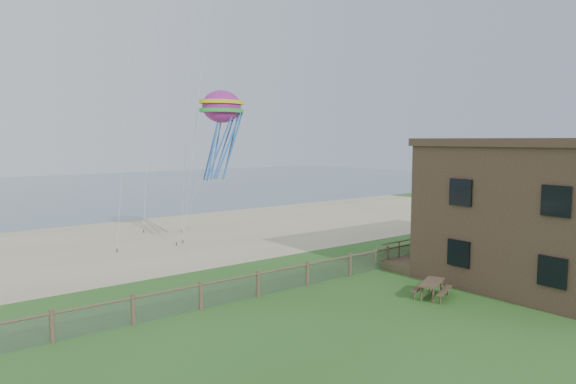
# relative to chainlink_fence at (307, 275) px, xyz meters

# --- Properties ---
(ground) EXTENTS (160.00, 160.00, 0.00)m
(ground) POSITION_rel_chainlink_fence_xyz_m (0.00, -6.00, -0.55)
(ground) COLOR #2A591E
(ground) RESTS_ON ground
(sand_beach) EXTENTS (72.00, 20.00, 0.02)m
(sand_beach) POSITION_rel_chainlink_fence_xyz_m (0.00, 16.00, -0.55)
(sand_beach) COLOR tan
(sand_beach) RESTS_ON ground
(ocean) EXTENTS (160.00, 68.00, 0.02)m
(ocean) POSITION_rel_chainlink_fence_xyz_m (0.00, 60.00, -0.55)
(ocean) COLOR slate
(ocean) RESTS_ON ground
(chainlink_fence) EXTENTS (36.20, 0.20, 1.25)m
(chainlink_fence) POSITION_rel_chainlink_fence_xyz_m (0.00, 0.00, 0.00)
(chainlink_fence) COLOR #4C3A2B
(chainlink_fence) RESTS_ON ground
(motel) EXTENTS (15.00, 10.00, 7.00)m
(motel) POSITION_rel_chainlink_fence_xyz_m (13.00, -7.00, 2.95)
(motel) COLOR #4B3128
(motel) RESTS_ON ground
(motel_deck) EXTENTS (15.00, 2.00, 0.50)m
(motel_deck) POSITION_rel_chainlink_fence_xyz_m (13.00, -1.00, -0.30)
(motel_deck) COLOR brown
(motel_deck) RESTS_ON ground
(picnic_table) EXTENTS (2.33, 2.07, 0.81)m
(picnic_table) POSITION_rel_chainlink_fence_xyz_m (3.33, -5.04, -0.14)
(picnic_table) COLOR brown
(picnic_table) RESTS_ON ground
(octopus_kite) EXTENTS (3.49, 2.76, 6.43)m
(octopus_kite) POSITION_rel_chainlink_fence_xyz_m (1.09, 10.07, 7.29)
(octopus_kite) COLOR #FF2833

